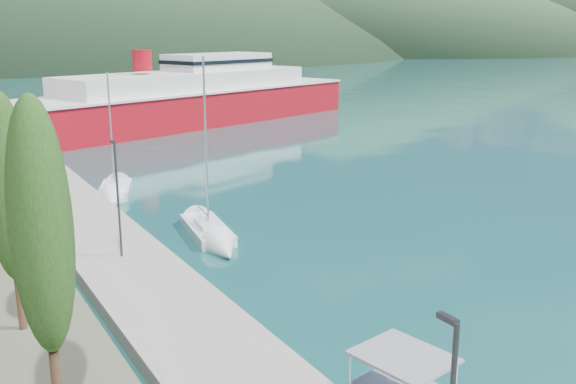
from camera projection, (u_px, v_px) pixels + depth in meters
ground at (12, 94)px, 125.05m from camera, size 1400.00×1400.00×0.00m
quay at (77, 216)px, 42.05m from camera, size 5.00×88.00×0.80m
lamp_posts at (121, 198)px, 32.22m from camera, size 0.15×45.97×6.06m
sailboat_near at (215, 240)px, 37.65m from camera, size 3.38×8.33×11.65m
sailboat_mid at (114, 196)px, 47.57m from camera, size 4.52×7.23×10.14m
ferry at (190, 100)px, 85.01m from camera, size 53.30×27.40×10.43m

